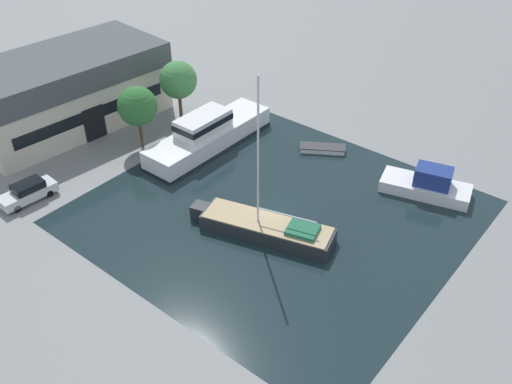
{
  "coord_description": "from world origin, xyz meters",
  "views": [
    {
      "loc": [
        -29.01,
        -21.47,
        27.77
      ],
      "look_at": [
        0.0,
        2.09,
        1.0
      ],
      "focal_mm": 40.0,
      "sensor_mm": 36.0,
      "label": 1
    }
  ],
  "objects": [
    {
      "name": "quay_tree_near_building",
      "position": [
        0.11,
        15.96,
        4.2
      ],
      "size": [
        3.6,
        3.6,
        6.01
      ],
      "color": "brown",
      "rests_on": "ground"
    },
    {
      "name": "small_dinghy",
      "position": [
        10.09,
        2.3,
        0.27
      ],
      "size": [
        3.42,
        4.28,
        0.51
      ],
      "rotation": [
        0.0,
        0.0,
        3.71
      ],
      "color": "white",
      "rests_on": "water_canal"
    },
    {
      "name": "warehouse_building",
      "position": [
        -1.25,
        25.01,
        3.56
      ],
      "size": [
        20.0,
        11.16,
        7.03
      ],
      "rotation": [
        0.0,
        0.0,
        -0.09
      ],
      "color": "beige",
      "rests_on": "ground"
    },
    {
      "name": "ground_plane",
      "position": [
        0.0,
        0.0,
        0.0
      ],
      "size": [
        440.0,
        440.0,
        0.0
      ],
      "primitive_type": "plane",
      "color": "gray"
    },
    {
      "name": "motor_cruiser",
      "position": [
        3.99,
        11.11,
        1.29
      ],
      "size": [
        13.87,
        3.74,
        3.51
      ],
      "rotation": [
        0.0,
        0.0,
        1.57
      ],
      "color": "white",
      "rests_on": "water_canal"
    },
    {
      "name": "parked_car",
      "position": [
        -11.49,
        16.68,
        0.82
      ],
      "size": [
        4.74,
        2.08,
        1.63
      ],
      "rotation": [
        0.0,
        0.0,
        1.5
      ],
      "color": "silver",
      "rests_on": "ground"
    },
    {
      "name": "quay_tree_by_water",
      "position": [
        5.92,
        16.61,
        4.5
      ],
      "size": [
        3.67,
        3.67,
        6.35
      ],
      "color": "brown",
      "rests_on": "ground"
    },
    {
      "name": "sailboat_moored",
      "position": [
        -2.73,
        -1.02,
        0.69
      ],
      "size": [
        5.43,
        11.44,
        12.83
      ],
      "rotation": [
        0.0,
        0.0,
        0.28
      ],
      "color": "#23282D",
      "rests_on": "water_canal"
    },
    {
      "name": "cabin_boat",
      "position": [
        9.87,
        -8.16,
        0.88
      ],
      "size": [
        4.56,
        7.69,
        2.52
      ],
      "rotation": [
        0.0,
        0.0,
        0.26
      ],
      "color": "white",
      "rests_on": "water_canal"
    },
    {
      "name": "water_canal",
      "position": [
        0.0,
        0.0,
        0.0
      ],
      "size": [
        26.11,
        27.84,
        0.01
      ],
      "primitive_type": "cube",
      "color": "#19282D",
      "rests_on": "ground"
    }
  ]
}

